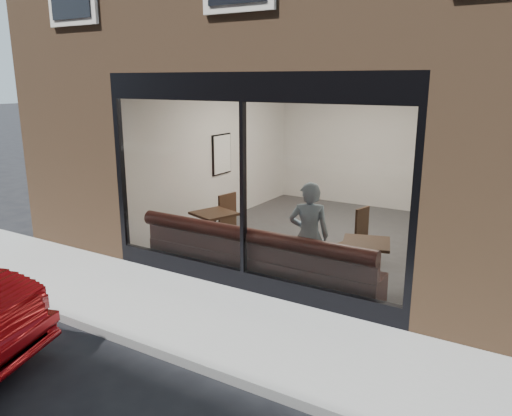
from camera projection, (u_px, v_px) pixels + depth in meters
The scene contains 21 objects.
ground at pixel (151, 350), 5.89m from camera, with size 120.00×120.00×0.00m, color black.
sidewalk_near at pixel (202, 316), 6.72m from camera, with size 40.00×2.00×0.01m, color gray.
kerb_near at pixel (148, 347), 5.84m from camera, with size 40.00×0.10×0.12m, color gray.
host_building_pier_left at pixel (245, 135), 14.00m from camera, with size 2.50×12.00×3.20m, color brown.
host_building_backfill at pixel (407, 132), 14.61m from camera, with size 5.00×6.00×3.20m, color brown.
cafe_floor at pixel (322, 237), 10.03m from camera, with size 6.00×6.00×0.00m, color #2D2D30.
cafe_ceiling at pixel (328, 74), 9.24m from camera, with size 6.00×6.00×0.00m, color white.
cafe_wall_back at pixel (375, 143), 12.12m from camera, with size 5.00×5.00×0.00m, color silver.
cafe_wall_left at pixel (220, 150), 10.88m from camera, with size 6.00×6.00×0.00m, color silver.
cafe_wall_right at pixel (462, 171), 8.39m from camera, with size 6.00×6.00×0.00m, color silver.
storefront_kick at pixel (244, 280), 7.55m from camera, with size 5.00×0.10×0.30m, color black.
storefront_header at pixel (243, 87), 6.84m from camera, with size 5.00×0.10×0.40m, color black.
storefront_mullion at pixel (243, 190), 7.20m from camera, with size 0.06×0.10×2.50m, color black.
storefront_glass at pixel (242, 190), 7.18m from camera, with size 4.80×4.80×0.00m, color white.
banquette at pixel (257, 267), 7.87m from camera, with size 4.00×0.55×0.45m, color #321712.
person at pixel (309, 236), 7.46m from camera, with size 0.60×0.40×1.65m, color #8FADC1.
cafe_table_left at pixel (214, 214), 9.04m from camera, with size 0.68×0.68×0.04m, color #301E13.
cafe_table_right at pixel (366, 243), 7.41m from camera, with size 0.68×0.68×0.04m, color #301E13.
cafe_chair_left at pixel (221, 227), 9.97m from camera, with size 0.46×0.46×0.04m, color #301E13.
cafe_chair_right at pixel (352, 244), 8.92m from camera, with size 0.38×0.38×0.04m, color #301E13.
wall_poster at pixel (222, 154), 10.92m from camera, with size 0.02×0.62×0.82m, color white.
Camera 1 is at (3.80, -3.88, 3.09)m, focal length 35.00 mm.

